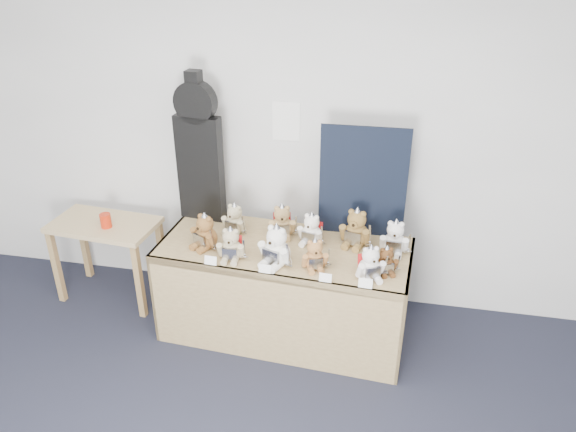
% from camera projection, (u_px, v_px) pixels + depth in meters
% --- Properties ---
extents(room_shell, '(6.00, 6.00, 6.00)m').
position_uv_depth(room_shell, '(286.00, 121.00, 4.20)').
color(room_shell, silver).
rests_on(room_shell, floor).
extents(display_table, '(1.86, 0.87, 0.75)m').
position_uv_depth(display_table, '(282.00, 271.00, 4.05)').
color(display_table, olive).
rests_on(display_table, floor).
extents(side_table, '(0.87, 0.54, 0.70)m').
position_uv_depth(side_table, '(106.00, 236.00, 4.54)').
color(side_table, tan).
rests_on(side_table, floor).
extents(guitar_case, '(0.36, 0.15, 1.16)m').
position_uv_depth(guitar_case, '(199.00, 150.00, 4.19)').
color(guitar_case, black).
rests_on(guitar_case, display_table).
extents(navy_board, '(0.63, 0.03, 0.84)m').
position_uv_depth(navy_board, '(363.00, 182.00, 4.02)').
color(navy_board, black).
rests_on(navy_board, display_table).
extents(red_cup, '(0.09, 0.09, 0.11)m').
position_uv_depth(red_cup, '(106.00, 221.00, 4.39)').
color(red_cup, red).
rests_on(red_cup, side_table).
extents(teddy_front_far_left, '(0.23, 0.23, 0.29)m').
position_uv_depth(teddy_front_far_left, '(205.00, 233.00, 3.99)').
color(teddy_front_far_left, brown).
rests_on(teddy_front_far_left, display_table).
extents(teddy_front_left, '(0.22, 0.19, 0.27)m').
position_uv_depth(teddy_front_left, '(231.00, 245.00, 3.85)').
color(teddy_front_left, tan).
rests_on(teddy_front_left, display_table).
extents(teddy_front_centre, '(0.26, 0.26, 0.33)m').
position_uv_depth(teddy_front_centre, '(276.00, 247.00, 3.78)').
color(teddy_front_centre, white).
rests_on(teddy_front_centre, display_table).
extents(teddy_front_right, '(0.21, 0.19, 0.25)m').
position_uv_depth(teddy_front_right, '(315.00, 255.00, 3.75)').
color(teddy_front_right, '#A36E3E').
rests_on(teddy_front_right, display_table).
extents(teddy_front_far_right, '(0.22, 0.21, 0.26)m').
position_uv_depth(teddy_front_far_right, '(370.00, 264.00, 3.64)').
color(teddy_front_far_right, white).
rests_on(teddy_front_far_right, display_table).
extents(teddy_front_end, '(0.18, 0.17, 0.21)m').
position_uv_depth(teddy_front_end, '(386.00, 261.00, 3.71)').
color(teddy_front_end, '#54351C').
rests_on(teddy_front_end, display_table).
extents(teddy_back_left, '(0.21, 0.20, 0.26)m').
position_uv_depth(teddy_back_left, '(235.00, 220.00, 4.18)').
color(teddy_back_left, '#C3B78E').
rests_on(teddy_back_left, display_table).
extents(teddy_back_centre_left, '(0.23, 0.21, 0.28)m').
position_uv_depth(teddy_back_centre_left, '(282.00, 222.00, 4.14)').
color(teddy_back_centre_left, tan).
rests_on(teddy_back_centre_left, display_table).
extents(teddy_back_centre_right, '(0.22, 0.20, 0.26)m').
position_uv_depth(teddy_back_centre_right, '(311.00, 230.00, 4.04)').
color(teddy_back_centre_right, white).
rests_on(teddy_back_centre_right, display_table).
extents(teddy_back_right, '(0.26, 0.24, 0.32)m').
position_uv_depth(teddy_back_right, '(356.00, 229.00, 4.01)').
color(teddy_back_right, olive).
rests_on(teddy_back_right, display_table).
extents(teddy_back_end, '(0.23, 0.19, 0.28)m').
position_uv_depth(teddy_back_end, '(395.00, 239.00, 3.92)').
color(teddy_back_end, white).
rests_on(teddy_back_end, display_table).
extents(entry_card_a, '(0.09, 0.02, 0.06)m').
position_uv_depth(entry_card_a, '(211.00, 260.00, 3.81)').
color(entry_card_a, white).
rests_on(entry_card_a, display_table).
extents(entry_card_b, '(0.08, 0.02, 0.06)m').
position_uv_depth(entry_card_b, '(265.00, 269.00, 3.72)').
color(entry_card_b, white).
rests_on(entry_card_b, display_table).
extents(entry_card_c, '(0.08, 0.02, 0.06)m').
position_uv_depth(entry_card_c, '(325.00, 278.00, 3.63)').
color(entry_card_c, white).
rests_on(entry_card_c, display_table).
extents(entry_card_d, '(0.09, 0.03, 0.06)m').
position_uv_depth(entry_card_d, '(365.00, 283.00, 3.57)').
color(entry_card_d, white).
rests_on(entry_card_d, display_table).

